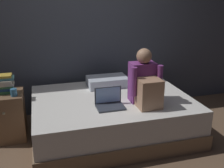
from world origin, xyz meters
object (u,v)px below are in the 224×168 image
bed (112,115)px  book_stack (4,84)px  mug (14,92)px  laptop (109,102)px  nightstand (7,116)px  pillow (107,81)px  person_sitting (145,83)px

bed → book_stack: (-1.28, 0.26, 0.47)m
mug → book_stack: bearing=128.7°
laptop → bed: bearing=69.4°
nightstand → laptop: size_ratio=1.86×
laptop → pillow: (0.16, 0.72, 0.01)m
pillow → mug: mug is taller
book_stack → person_sitting: bearing=-18.5°
bed → nightstand: (-1.30, 0.23, 0.05)m
mug → nightstand: bearing=137.3°
laptop → mug: 1.14m
bed → pillow: 0.55m
bed → mug: bearing=174.4°
laptop → mug: bearing=160.0°
bed → laptop: laptop is taller
nightstand → mug: (0.13, -0.12, 0.34)m
person_sitting → book_stack: bearing=161.5°
bed → book_stack: bearing=168.7°
laptop → book_stack: bearing=155.9°
nightstand → laptop: (1.20, -0.51, 0.25)m
person_sitting → nightstand: bearing=162.4°
bed → laptop: bearing=-110.6°
bed → person_sitting: (0.33, -0.28, 0.50)m
mug → laptop: bearing=-20.0°
person_sitting → laptop: person_sitting is taller
nightstand → mug: size_ratio=6.63×
nightstand → pillow: size_ratio=1.07×
laptop → book_stack: 1.30m
pillow → mug: (-1.23, -0.34, 0.08)m
bed → pillow: (0.06, 0.45, 0.32)m
person_sitting → bed: bearing=139.4°
pillow → laptop: bearing=-102.8°
nightstand → pillow: bearing=9.0°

